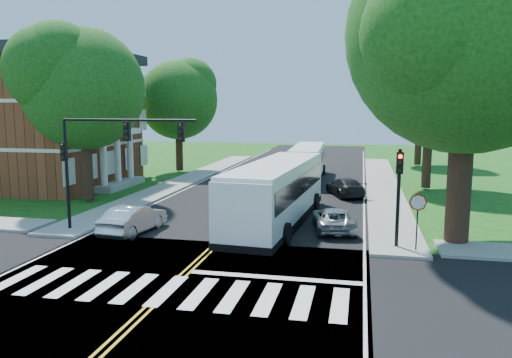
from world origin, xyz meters
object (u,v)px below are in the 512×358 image
(suv, at_px, (334,219))
(dark_sedan, at_px, (345,187))
(signal_ne, at_px, (399,185))
(hatchback, at_px, (134,219))
(bus_follow, at_px, (307,162))
(signal_nw, at_px, (107,148))
(bus_lead, at_px, (277,192))

(suv, distance_m, dark_sedan, 10.36)
(signal_ne, distance_m, hatchback, 13.09)
(signal_ne, distance_m, bus_follow, 21.74)
(signal_nw, bearing_deg, signal_ne, 0.05)
(suv, bearing_deg, dark_sedan, -101.14)
(signal_ne, distance_m, dark_sedan, 13.77)
(bus_follow, distance_m, suv, 18.15)
(dark_sedan, bearing_deg, signal_ne, 81.23)
(bus_follow, relative_size, suv, 2.70)
(signal_nw, distance_m, hatchback, 3.83)
(bus_follow, bearing_deg, suv, 98.64)
(hatchback, height_order, suv, hatchback)
(bus_follow, bearing_deg, dark_sedan, 113.50)
(bus_lead, bearing_deg, suv, 169.27)
(signal_ne, bearing_deg, bus_follow, 106.81)
(signal_ne, bearing_deg, hatchback, 178.86)
(signal_nw, height_order, suv, signal_nw)
(signal_ne, distance_m, bus_lead, 7.29)
(signal_ne, height_order, hatchback, signal_ne)
(signal_nw, height_order, bus_lead, signal_nw)
(signal_ne, bearing_deg, dark_sedan, 101.64)
(signal_ne, xyz_separation_m, bus_lead, (-6.12, 3.79, -1.17))
(signal_nw, distance_m, signal_ne, 14.13)
(hatchback, bearing_deg, signal_ne, -175.58)
(bus_lead, xyz_separation_m, hatchback, (-6.79, -3.53, -1.06))
(signal_nw, bearing_deg, dark_sedan, 49.63)
(signal_nw, xyz_separation_m, bus_follow, (7.78, 20.78, -2.80))
(signal_nw, distance_m, dark_sedan, 17.86)
(hatchback, bearing_deg, suv, -159.28)
(signal_nw, height_order, signal_ne, signal_nw)
(bus_follow, distance_m, hatchback, 21.57)
(hatchback, distance_m, suv, 10.28)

